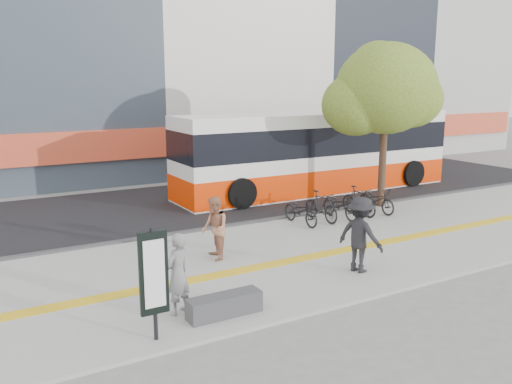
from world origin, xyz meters
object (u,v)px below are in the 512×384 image
street_tree (383,91)px  bus (317,154)px  signboard (154,275)px  bench (224,305)px  pedestrian_tan (215,228)px  seated_woman (178,274)px  pedestrian_dark (360,235)px

street_tree → bus: street_tree is taller
signboard → street_tree: (11.38, 6.33, 3.15)m
bench → bus: bearing=45.7°
pedestrian_tan → seated_woman: bearing=-27.2°
signboard → street_tree: street_tree is taller
signboard → street_tree: 13.40m
street_tree → pedestrian_tan: 9.48m
pedestrian_dark → bus: bearing=-47.6°
pedestrian_tan → bench: bearing=-11.6°
pedestrian_tan → pedestrian_dark: bearing=56.9°
seated_woman → pedestrian_dark: pedestrian_dark is taller
street_tree → bench: bearing=-148.4°
signboard → seated_woman: (0.82, 0.89, -0.42)m
bench → signboard: signboard is taller
street_tree → bus: (-0.30, 3.68, -2.83)m
bench → street_tree: (9.78, 6.02, 4.21)m
seated_woman → pedestrian_dark: size_ratio=0.90×
street_tree → seated_woman: bearing=-152.8°
seated_woman → bus: bearing=-165.4°
signboard → bench: bearing=10.8°
signboard → seated_woman: size_ratio=1.26×
bus → pedestrian_tan: 10.29m
street_tree → pedestrian_tan: size_ratio=3.61×
seated_woman → pedestrian_dark: (4.98, 0.07, 0.10)m
bus → pedestrian_tan: bus is taller
street_tree → pedestrian_tan: bearing=-162.4°
pedestrian_dark → street_tree: bearing=-63.5°
bench → seated_woman: 1.17m
seated_woman → street_tree: bearing=-179.8°
street_tree → pedestrian_tan: street_tree is taller
signboard → seated_woman: 1.28m
bench → signboard: size_ratio=0.73×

